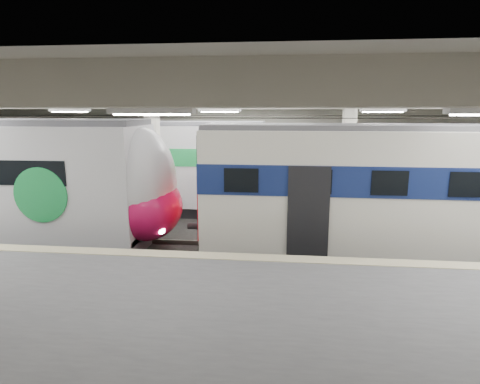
# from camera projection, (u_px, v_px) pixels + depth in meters

# --- Properties ---
(station_hall) EXTENTS (36.00, 24.00, 5.75)m
(station_hall) POSITION_uv_depth(u_px,v_px,m) (201.00, 169.00, 11.90)
(station_hall) COLOR black
(station_hall) RESTS_ON ground
(modern_emu) EXTENTS (14.48, 2.99, 4.64)m
(modern_emu) POSITION_uv_depth(u_px,v_px,m) (3.00, 185.00, 14.60)
(modern_emu) COLOR silver
(modern_emu) RESTS_ON ground
(older_rer) EXTENTS (13.70, 3.02, 4.51)m
(older_rer) POSITION_uv_depth(u_px,v_px,m) (410.00, 191.00, 13.08)
(older_rer) COLOR silver
(older_rer) RESTS_ON ground
(far_train) EXTENTS (13.86, 2.88, 4.43)m
(far_train) POSITION_uv_depth(u_px,v_px,m) (123.00, 165.00, 19.71)
(far_train) COLOR silver
(far_train) RESTS_ON ground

